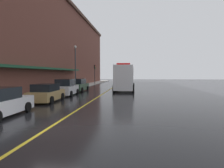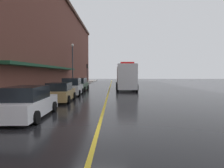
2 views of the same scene
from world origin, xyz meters
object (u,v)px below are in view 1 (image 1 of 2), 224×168
(box_truck, at_px, (125,78))
(traffic_light_near, at_px, (95,71))
(parked_car_2, at_px, (66,88))
(parked_car_1, at_px, (47,93))
(street_lamp_left, at_px, (75,62))
(parking_meter_1, at_px, (45,87))
(parking_meter_0, at_px, (4,93))
(parked_car_3, at_px, (78,85))

(box_truck, relative_size, traffic_light_near, 1.83)
(parked_car_2, relative_size, box_truck, 0.54)
(parked_car_1, xyz_separation_m, street_lamp_left, (-2.10, 15.66, 3.65))
(parking_meter_1, bearing_deg, traffic_light_near, 89.86)
(parking_meter_0, bearing_deg, parked_car_1, 67.33)
(parked_car_1, bearing_deg, box_truck, -29.56)
(traffic_light_near, bearing_deg, box_truck, -65.11)
(traffic_light_near, bearing_deg, parked_car_1, -87.12)
(parking_meter_1, bearing_deg, parking_meter_0, -90.00)
(parked_car_3, bearing_deg, parking_meter_0, 176.13)
(parked_car_1, xyz_separation_m, parked_car_3, (-0.16, 10.61, 0.07))
(parking_meter_0, xyz_separation_m, traffic_light_near, (0.06, 32.15, 2.10))
(parking_meter_1, relative_size, traffic_light_near, 0.31)
(parked_car_3, bearing_deg, parked_car_1, -177.61)
(parked_car_1, height_order, parked_car_2, parked_car_2)
(parked_car_1, relative_size, parking_meter_0, 3.36)
(parking_meter_1, bearing_deg, parked_car_2, 54.52)
(parked_car_2, distance_m, parking_meter_1, 2.56)
(parked_car_3, height_order, box_truck, box_truck)
(parked_car_2, height_order, traffic_light_near, traffic_light_near)
(parked_car_1, xyz_separation_m, traffic_light_near, (-1.44, 28.56, 2.40))
(parking_meter_0, bearing_deg, parking_meter_1, 90.00)
(parked_car_1, xyz_separation_m, parked_car_2, (-0.02, 5.09, 0.11))
(parked_car_2, distance_m, parking_meter_0, 8.80)
(parked_car_3, distance_m, traffic_light_near, 18.15)
(parked_car_2, relative_size, street_lamp_left, 0.61)
(parking_meter_0, distance_m, traffic_light_near, 32.22)
(street_lamp_left, bearing_deg, box_truck, -23.69)
(parked_car_2, height_order, parked_car_3, parked_car_2)
(parking_meter_1, height_order, street_lamp_left, street_lamp_left)
(parked_car_3, relative_size, traffic_light_near, 1.07)
(parking_meter_0, relative_size, parking_meter_1, 1.00)
(parked_car_3, xyz_separation_m, parking_meter_1, (-1.34, -7.59, 0.24))
(parked_car_3, distance_m, street_lamp_left, 6.48)
(parked_car_2, bearing_deg, street_lamp_left, 9.58)
(traffic_light_near, bearing_deg, parking_meter_0, -90.11)
(parked_car_3, xyz_separation_m, street_lamp_left, (-1.94, 5.05, 3.58))
(parked_car_1, bearing_deg, traffic_light_near, 0.84)
(parking_meter_0, bearing_deg, traffic_light_near, 89.89)
(parked_car_3, relative_size, street_lamp_left, 0.66)
(parked_car_3, height_order, street_lamp_left, street_lamp_left)
(box_truck, distance_m, parking_meter_1, 11.88)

